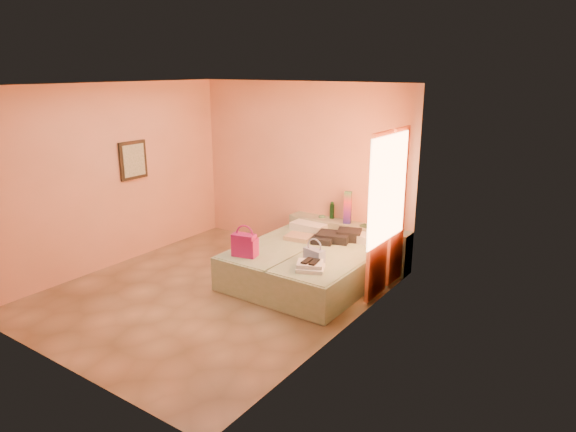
% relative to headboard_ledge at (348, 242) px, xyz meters
% --- Properties ---
extents(ground, '(4.50, 4.50, 0.00)m').
position_rel_headboard_ledge_xyz_m(ground, '(-0.98, -2.10, -0.33)').
color(ground, tan).
rests_on(ground, ground).
extents(room_walls, '(4.02, 4.51, 2.81)m').
position_rel_headboard_ledge_xyz_m(room_walls, '(-0.77, -1.53, 1.46)').
color(room_walls, '#F5A682').
rests_on(room_walls, ground).
extents(headboard_ledge, '(2.05, 0.30, 0.65)m').
position_rel_headboard_ledge_xyz_m(headboard_ledge, '(0.00, 0.00, 0.00)').
color(headboard_ledge, '#A1A88A').
rests_on(headboard_ledge, ground).
extents(bed_left, '(0.90, 2.00, 0.50)m').
position_rel_headboard_ledge_xyz_m(bed_left, '(-0.56, -1.05, -0.08)').
color(bed_left, '#A0B995').
rests_on(bed_left, ground).
extents(bed_right, '(0.90, 2.00, 0.50)m').
position_rel_headboard_ledge_xyz_m(bed_right, '(0.34, -1.05, -0.08)').
color(bed_right, '#A0B995').
rests_on(bed_right, ground).
extents(water_bottle, '(0.10, 0.10, 0.26)m').
position_rel_headboard_ledge_xyz_m(water_bottle, '(-0.34, 0.08, 0.46)').
color(water_bottle, '#163C1C').
rests_on(water_bottle, headboard_ledge).
extents(rainbow_box, '(0.14, 0.14, 0.51)m').
position_rel_headboard_ledge_xyz_m(rainbow_box, '(-0.01, -0.01, 0.58)').
color(rainbow_box, '#B2156A').
rests_on(rainbow_box, headboard_ledge).
extents(small_dish, '(0.13, 0.13, 0.03)m').
position_rel_headboard_ledge_xyz_m(small_dish, '(-0.50, 0.03, 0.34)').
color(small_dish, '#4B8A63').
rests_on(small_dish, headboard_ledge).
extents(green_book, '(0.20, 0.16, 0.03)m').
position_rel_headboard_ledge_xyz_m(green_book, '(0.33, -0.03, 0.34)').
color(green_book, '#294D2F').
rests_on(green_book, headboard_ledge).
extents(flower_vase, '(0.28, 0.28, 0.29)m').
position_rel_headboard_ledge_xyz_m(flower_vase, '(0.74, 0.06, 0.47)').
color(flower_vase, silver).
rests_on(flower_vase, headboard_ledge).
extents(magenta_handbag, '(0.37, 0.26, 0.32)m').
position_rel_headboard_ledge_xyz_m(magenta_handbag, '(-0.67, -1.74, 0.33)').
color(magenta_handbag, '#B2156A').
rests_on(magenta_handbag, bed_left).
extents(khaki_garment, '(0.43, 0.37, 0.07)m').
position_rel_headboard_ledge_xyz_m(khaki_garment, '(-0.44, -0.73, 0.21)').
color(khaki_garment, tan).
rests_on(khaki_garment, bed_left).
extents(clothes_pile, '(0.63, 0.63, 0.16)m').
position_rel_headboard_ledge_xyz_m(clothes_pile, '(0.07, -0.50, 0.25)').
color(clothes_pile, black).
rests_on(clothes_pile, bed_right).
extents(blue_handbag, '(0.32, 0.19, 0.19)m').
position_rel_headboard_ledge_xyz_m(blue_handbag, '(0.25, -1.42, 0.27)').
color(blue_handbag, '#405A9A').
rests_on(blue_handbag, bed_right).
extents(towel_stack, '(0.44, 0.41, 0.10)m').
position_rel_headboard_ledge_xyz_m(towel_stack, '(0.36, -1.68, 0.23)').
color(towel_stack, white).
rests_on(towel_stack, bed_right).
extents(sandal_pair, '(0.18, 0.23, 0.02)m').
position_rel_headboard_ledge_xyz_m(sandal_pair, '(0.34, -1.66, 0.29)').
color(sandal_pair, black).
rests_on(sandal_pair, towel_stack).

